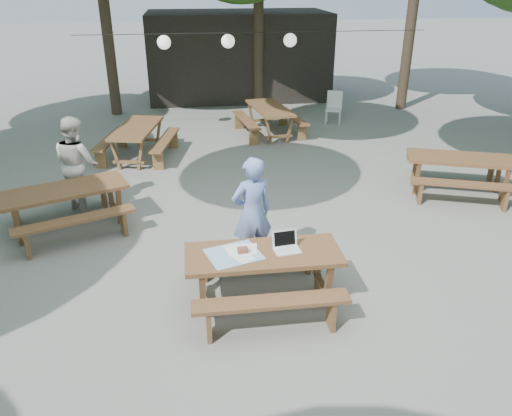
{
  "coord_description": "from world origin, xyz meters",
  "views": [
    {
      "loc": [
        -1.27,
        -7.17,
        4.0
      ],
      "look_at": [
        -0.44,
        -1.03,
        1.05
      ],
      "focal_mm": 35.0,
      "sensor_mm": 36.0,
      "label": 1
    }
  ],
  "objects_px": {
    "woman": "(252,213)",
    "plastic_chair": "(333,114)",
    "second_person": "(77,163)",
    "main_picnic_table": "(263,276)",
    "picnic_table_nw": "(67,208)"
  },
  "relations": [
    {
      "from": "main_picnic_table",
      "to": "woman",
      "type": "bearing_deg",
      "value": 91.31
    },
    {
      "from": "woman",
      "to": "second_person",
      "type": "xyz_separation_m",
      "value": [
        -2.88,
        2.43,
        0.01
      ]
    },
    {
      "from": "second_person",
      "to": "plastic_chair",
      "type": "bearing_deg",
      "value": -94.53
    },
    {
      "from": "second_person",
      "to": "picnic_table_nw",
      "type": "bearing_deg",
      "value": 132.9
    },
    {
      "from": "woman",
      "to": "plastic_chair",
      "type": "relative_size",
      "value": 1.89
    },
    {
      "from": "second_person",
      "to": "plastic_chair",
      "type": "relative_size",
      "value": 1.92
    },
    {
      "from": "woman",
      "to": "second_person",
      "type": "bearing_deg",
      "value": -56.32
    },
    {
      "from": "main_picnic_table",
      "to": "plastic_chair",
      "type": "bearing_deg",
      "value": 68.38
    },
    {
      "from": "picnic_table_nw",
      "to": "second_person",
      "type": "bearing_deg",
      "value": 63.76
    },
    {
      "from": "main_picnic_table",
      "to": "plastic_chair",
      "type": "xyz_separation_m",
      "value": [
        3.3,
        8.32,
        -0.13
      ]
    },
    {
      "from": "second_person",
      "to": "main_picnic_table",
      "type": "bearing_deg",
      "value": 177.57
    },
    {
      "from": "main_picnic_table",
      "to": "second_person",
      "type": "relative_size",
      "value": 1.16
    },
    {
      "from": "picnic_table_nw",
      "to": "second_person",
      "type": "xyz_separation_m",
      "value": [
        0.06,
        0.89,
        0.48
      ]
    },
    {
      "from": "main_picnic_table",
      "to": "woman",
      "type": "distance_m",
      "value": 1.07
    },
    {
      "from": "woman",
      "to": "plastic_chair",
      "type": "distance_m",
      "value": 8.09
    }
  ]
}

